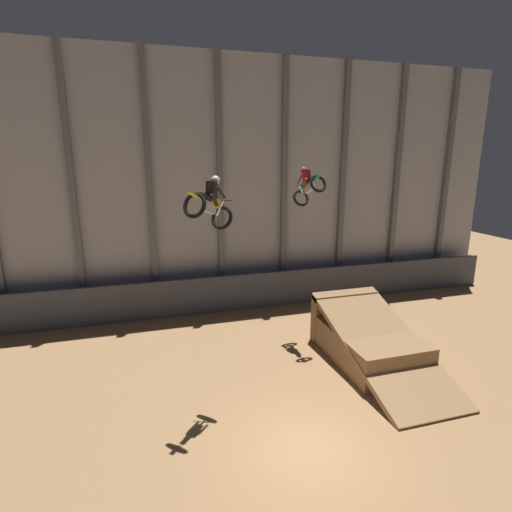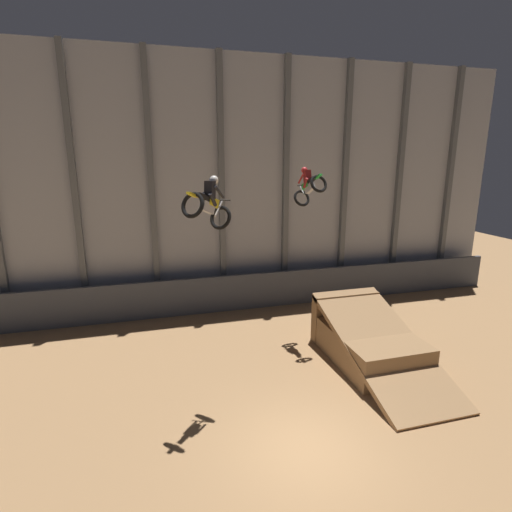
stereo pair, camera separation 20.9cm
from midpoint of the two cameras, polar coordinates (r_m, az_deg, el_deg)
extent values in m
plane|color=#9E754C|center=(12.03, 7.61, -25.80)|extent=(60.00, 60.00, 0.00)
cube|color=#A3A8B2|center=(20.37, -4.75, 9.92)|extent=(32.00, 0.12, 12.53)
cube|color=slate|center=(20.01, -24.21, 8.70)|extent=(0.28, 0.28, 12.53)
cube|color=slate|center=(19.81, -14.40, 9.43)|extent=(0.28, 0.28, 12.53)
cube|color=slate|center=(20.17, -4.64, 9.88)|extent=(0.28, 0.28, 12.53)
cube|color=slate|center=(21.08, 4.55, 10.06)|extent=(0.28, 0.28, 12.53)
cube|color=slate|center=(22.46, 12.80, 10.00)|extent=(0.28, 0.28, 12.53)
cube|color=slate|center=(24.24, 19.96, 9.78)|extent=(0.28, 0.28, 12.53)
cube|color=slate|center=(26.33, 26.05, 9.48)|extent=(0.28, 0.28, 12.53)
cube|color=#474C56|center=(20.47, -3.91, -5.34)|extent=(31.36, 0.20, 1.86)
cube|color=#966F48|center=(16.45, 16.08, -12.05)|extent=(2.86, 4.36, 1.23)
cube|color=olive|center=(17.80, 12.91, -8.37)|extent=(2.92, 0.50, 2.04)
cube|color=#9E754C|center=(15.58, 18.00, -12.06)|extent=(2.92, 6.29, 2.23)
torus|color=black|center=(12.02, -4.59, 5.46)|extent=(0.78, 0.78, 0.72)
torus|color=black|center=(10.91, -8.50, 7.20)|extent=(0.78, 0.78, 0.72)
cube|color=#B7B7BC|center=(11.44, -6.47, 6.94)|extent=(0.54, 0.54, 0.45)
cube|color=yellow|center=(11.61, -5.82, 7.67)|extent=(0.49, 0.49, 0.38)
cube|color=black|center=(11.30, -6.92, 8.31)|extent=(0.51, 0.51, 0.32)
cube|color=yellow|center=(10.89, -8.55, 8.65)|extent=(0.35, 0.35, 0.19)
cylinder|color=#B7B7BC|center=(11.92, -4.83, 6.79)|extent=(0.34, 0.33, 0.44)
cylinder|color=black|center=(11.93, -4.72, 7.95)|extent=(0.62, 0.30, 0.04)
cube|color=black|center=(11.52, -6.08, 9.38)|extent=(0.35, 0.35, 0.51)
sphere|color=silver|center=(11.67, -5.51, 10.74)|extent=(0.42, 0.42, 0.34)
cylinder|color=black|center=(11.58, -6.65, 8.07)|extent=(0.31, 0.31, 0.41)
cylinder|color=black|center=(11.44, -5.67, 8.03)|extent=(0.31, 0.31, 0.41)
cylinder|color=black|center=(11.80, -6.06, 9.15)|extent=(0.37, 0.37, 0.40)
cylinder|color=black|center=(11.62, -4.76, 9.10)|extent=(0.37, 0.37, 0.40)
torus|color=black|center=(16.92, 6.90, 8.19)|extent=(0.79, 0.55, 0.69)
torus|color=black|center=(15.83, 9.31, 10.14)|extent=(0.79, 0.55, 0.69)
cube|color=#B7B7BC|center=(16.37, 8.05, 9.59)|extent=(0.27, 0.61, 0.49)
cube|color=green|center=(16.57, 7.61, 9.99)|extent=(0.28, 0.53, 0.42)
cube|color=black|center=(16.27, 8.28, 10.63)|extent=(0.24, 0.57, 0.37)
cube|color=green|center=(15.85, 9.28, 11.15)|extent=(0.19, 0.36, 0.22)
cylinder|color=#B7B7BC|center=(16.86, 7.01, 9.18)|extent=(0.13, 0.46, 0.39)
cylinder|color=black|center=(16.91, 6.89, 9.98)|extent=(0.55, 0.43, 0.04)
cube|color=maroon|center=(16.52, 7.71, 11.22)|extent=(0.32, 0.31, 0.52)
sphere|color=red|center=(16.72, 7.29, 12.07)|extent=(0.31, 0.39, 0.35)
cylinder|color=maroon|center=(16.41, 7.45, 10.31)|extent=(0.15, 0.30, 0.42)
cylinder|color=maroon|center=(16.54, 8.17, 10.32)|extent=(0.15, 0.30, 0.42)
cylinder|color=maroon|center=(16.63, 6.81, 10.93)|extent=(0.14, 0.41, 0.44)
cylinder|color=maroon|center=(16.80, 7.76, 10.93)|extent=(0.14, 0.41, 0.44)
camera|label=1|loc=(0.10, -89.60, 0.10)|focal=28.00mm
camera|label=2|loc=(0.10, 90.40, -0.10)|focal=28.00mm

